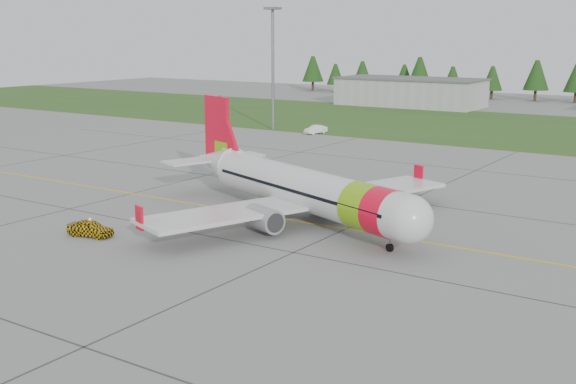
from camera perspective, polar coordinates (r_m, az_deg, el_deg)
The scene contains 8 objects.
ground at distance 59.78m, azimuth -7.62°, elevation -3.21°, with size 320.00×320.00×0.00m, color gray.
aircraft at distance 62.25m, azimuth 1.10°, elevation 0.22°, with size 31.29×29.74×9.89m.
follow_me_car at distance 59.94m, azimuth -15.42°, elevation -1.59°, with size 1.57×1.33×3.90m, color yellow.
service_van at distance 118.80m, azimuth 2.20°, elevation 5.64°, with size 1.48×1.39×4.23m, color white.
grass_strip at distance 131.85m, azimuth 16.53°, elevation 4.88°, with size 320.00×50.00×0.03m, color #30561E.
taxi_guideline at distance 65.80m, azimuth -3.05°, elevation -1.67°, with size 120.00×0.25×0.02m, color gold.
hangar_west at distance 168.17m, azimuth 9.62°, elevation 7.74°, with size 32.00×14.00×6.00m, color #A8A8A3.
floodlight_mast at distance 123.28m, azimuth -1.20°, elevation 9.56°, with size 0.50×0.50×20.00m, color slate.
Camera 1 is at (38.14, -43.21, 15.88)m, focal length 45.00 mm.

